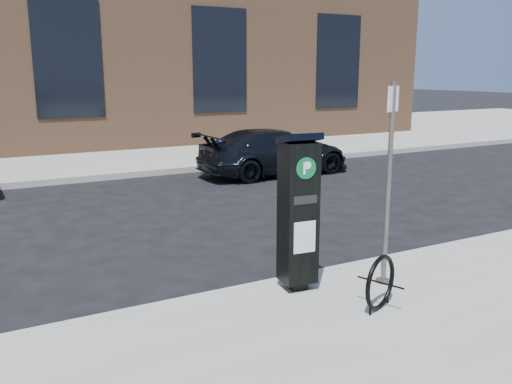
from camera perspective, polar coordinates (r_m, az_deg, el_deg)
ground at (r=6.66m, az=0.48°, el=-10.69°), size 120.00×120.00×0.00m
sidewalk_far at (r=19.75m, az=-19.56°, el=4.39°), size 60.00×12.00×0.15m
curb_near at (r=6.61m, az=0.57°, el=-10.15°), size 60.00×0.12×0.16m
curb_far at (r=13.94m, az=-15.62°, el=1.52°), size 60.00×0.12×0.16m
building at (r=22.60m, az=-21.59°, el=15.55°), size 28.00×10.05×8.25m
parking_kiosk at (r=6.16m, az=4.46°, el=-1.93°), size 0.45×0.41×1.83m
sign_pole at (r=6.45m, az=13.77°, el=0.56°), size 0.20×0.19×2.37m
bike_rack at (r=5.95m, az=12.95°, el=-9.30°), size 0.58×0.27×0.60m
car_dark at (r=14.12m, az=1.97°, el=4.26°), size 4.16×1.82×1.19m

